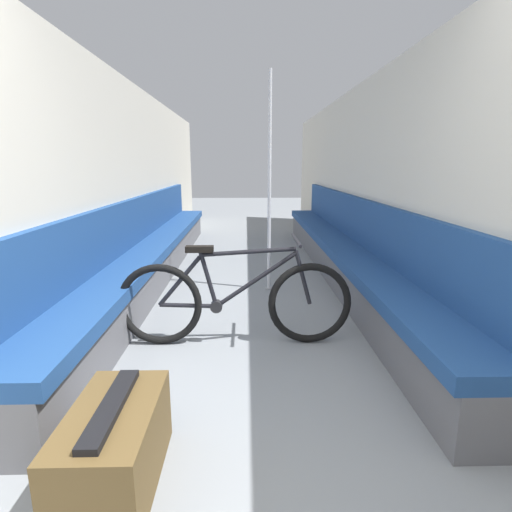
{
  "coord_description": "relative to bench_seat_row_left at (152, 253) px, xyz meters",
  "views": [
    {
      "loc": [
        -0.02,
        -1.13,
        1.33
      ],
      "look_at": [
        0.08,
        2.6,
        0.47
      ],
      "focal_mm": 28.0,
      "sensor_mm": 36.0,
      "label": 1
    }
  ],
  "objects": [
    {
      "name": "luggage_bag",
      "position": [
        0.56,
        -3.17,
        -0.13
      ],
      "size": [
        0.35,
        0.64,
        0.38
      ],
      "color": "brown",
      "rests_on": "ground"
    },
    {
      "name": "grab_pole_near",
      "position": [
        1.36,
        -0.47,
        0.78
      ],
      "size": [
        0.08,
        0.08,
        2.24
      ],
      "color": "gray",
      "rests_on": "ground"
    },
    {
      "name": "wall_right",
      "position": [
        2.51,
        0.01,
        0.82
      ],
      "size": [
        0.1,
        10.24,
        2.26
      ],
      "primitive_type": "cube",
      "color": "beige",
      "rests_on": "ground"
    },
    {
      "name": "bench_seat_row_left",
      "position": [
        0.0,
        0.0,
        0.0
      ],
      "size": [
        0.45,
        6.24,
        0.95
      ],
      "color": "#5B5B60",
      "rests_on": "ground"
    },
    {
      "name": "wall_left",
      "position": [
        -0.24,
        0.01,
        0.82
      ],
      "size": [
        0.1,
        10.24,
        2.26
      ],
      "primitive_type": "cube",
      "color": "beige",
      "rests_on": "ground"
    },
    {
      "name": "bench_seat_row_right",
      "position": [
        2.27,
        0.0,
        0.0
      ],
      "size": [
        0.45,
        6.24,
        0.95
      ],
      "color": "#5B5B60",
      "rests_on": "ground"
    },
    {
      "name": "bicycle",
      "position": [
        1.03,
        -1.82,
        0.03
      ],
      "size": [
        1.74,
        0.46,
        0.81
      ],
      "rotation": [
        0.0,
        0.0,
        -0.1
      ],
      "color": "black",
      "rests_on": "ground"
    }
  ]
}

